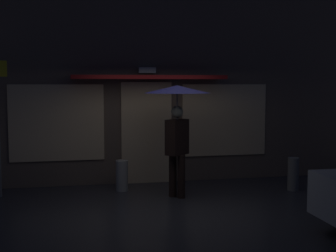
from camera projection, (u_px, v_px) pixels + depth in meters
name	position (u px, v px, depth m)	size (l,w,h in m)	color
ground_plane	(167.00, 209.00, 8.11)	(18.00, 18.00, 0.00)	#2D2D33
building_facade	(145.00, 82.00, 10.19)	(10.02, 1.00, 4.46)	brown
person_with_umbrella	(177.00, 110.00, 8.76)	(1.25, 1.25, 2.13)	black
sidewalk_bollard	(122.00, 176.00, 9.42)	(0.24, 0.24, 0.62)	#9E998E
sidewalk_bollard_2	(293.00, 174.00, 9.45)	(0.22, 0.22, 0.67)	slate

